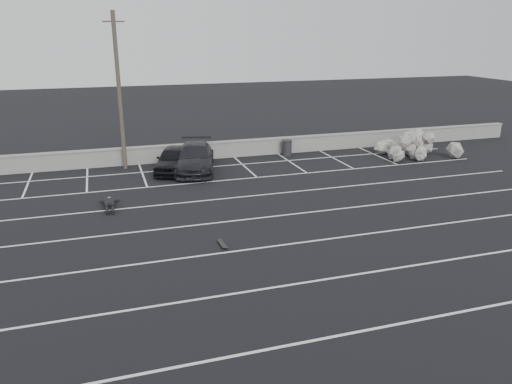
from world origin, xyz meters
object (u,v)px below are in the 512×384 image
object	(u,v)px
utility_pole	(119,92)
skateboard	(222,244)
car_left	(174,159)
person	(109,200)
trash_bin	(287,148)
riprap_pile	(410,148)
car_right	(195,158)

from	to	relation	value
utility_pole	skateboard	bearing A→B (deg)	-77.51
car_left	person	world-z (taller)	car_left
car_left	person	size ratio (longest dim) A/B	1.68
car_left	trash_bin	distance (m)	7.76
person	skateboard	distance (m)	7.19
utility_pole	riprap_pile	bearing A→B (deg)	-7.39
trash_bin	skateboard	xyz separation A→B (m)	(-7.45, -12.66, -0.45)
car_left	skateboard	distance (m)	11.10
utility_pole	skateboard	xyz separation A→B (m)	(2.79, -12.59, -4.40)
riprap_pile	car_left	bearing A→B (deg)	176.93
car_right	riprap_pile	bearing A→B (deg)	10.82
utility_pole	trash_bin	size ratio (longest dim) A/B	8.69
car_right	skateboard	bearing A→B (deg)	-82.46
riprap_pile	skateboard	distance (m)	18.26
car_right	trash_bin	size ratio (longest dim) A/B	5.21
trash_bin	utility_pole	bearing A→B (deg)	-179.60
riprap_pile	skateboard	bearing A→B (deg)	-145.78
utility_pole	trash_bin	distance (m)	10.97
utility_pole	person	world-z (taller)	utility_pole
car_right	trash_bin	bearing A→B (deg)	29.06
trash_bin	riprap_pile	world-z (taller)	riprap_pile
utility_pole	person	distance (m)	7.88
car_right	utility_pole	world-z (taller)	utility_pole
riprap_pile	utility_pole	bearing A→B (deg)	172.61
utility_pole	trash_bin	xyz separation A→B (m)	(10.24, 0.07, -3.95)
car_right	trash_bin	world-z (taller)	car_right
utility_pole	person	size ratio (longest dim) A/B	3.50
car_right	person	world-z (taller)	car_right
trash_bin	skateboard	size ratio (longest dim) A/B	1.38
car_right	person	distance (m)	6.94
car_left	trash_bin	size ratio (longest dim) A/B	4.18
skateboard	car_right	bearing A→B (deg)	81.78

